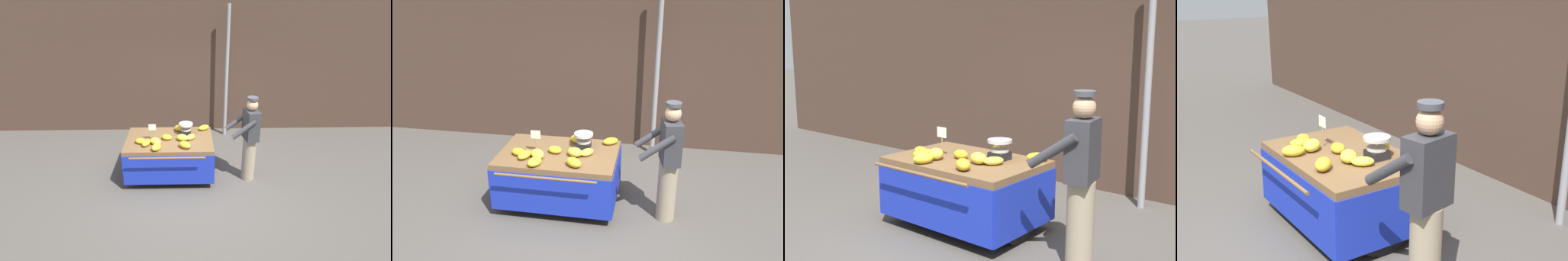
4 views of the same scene
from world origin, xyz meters
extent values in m
plane|color=#514C47|center=(0.00, 0.00, 0.00)|extent=(60.00, 60.00, 0.00)
cube|color=#473328|center=(0.00, 2.85, 1.90)|extent=(16.00, 0.24, 3.80)
cube|color=brown|center=(-0.51, 0.42, 0.78)|extent=(1.69, 1.13, 0.08)
cylinder|color=black|center=(-1.27, 0.42, 0.35)|extent=(0.05, 0.70, 0.70)
cylinder|color=#B7B7BC|center=(-1.30, 0.42, 0.35)|extent=(0.01, 0.13, 0.13)
cylinder|color=black|center=(0.26, 0.42, 0.35)|extent=(0.05, 0.70, 0.70)
cylinder|color=#B7B7BC|center=(0.29, 0.42, 0.35)|extent=(0.01, 0.13, 0.13)
cylinder|color=#4C4742|center=(-0.51, 0.90, 0.37)|extent=(0.05, 0.05, 0.74)
cube|color=#192DB2|center=(-0.51, -0.15, 0.44)|extent=(1.69, 0.02, 0.60)
cube|color=#192DB2|center=(-0.51, 0.98, 0.44)|extent=(1.69, 0.02, 0.60)
cube|color=#192DB2|center=(-1.35, 0.42, 0.44)|extent=(0.02, 1.13, 0.60)
cube|color=#192DB2|center=(0.34, 0.42, 0.44)|extent=(0.02, 1.13, 0.60)
cylinder|color=brown|center=(-0.51, -0.33, 0.80)|extent=(1.35, 0.04, 0.04)
cube|color=black|center=(-0.18, 0.63, 0.86)|extent=(0.20, 0.20, 0.09)
cylinder|color=#B7B7BC|center=(-0.18, 0.63, 0.96)|extent=(0.02, 0.02, 0.11)
cylinder|color=#B7B7BC|center=(-0.18, 0.63, 1.04)|extent=(0.28, 0.28, 0.04)
cylinder|color=#B7B7BC|center=(-0.18, 0.63, 0.93)|extent=(0.21, 0.21, 0.03)
cylinder|color=#997A51|center=(-0.82, 0.36, 0.93)|extent=(0.01, 0.01, 0.22)
cube|color=white|center=(-0.82, 0.35, 1.10)|extent=(0.14, 0.01, 0.12)
ellipsoid|color=yellow|center=(-0.25, 0.33, 0.88)|extent=(0.28, 0.25, 0.13)
ellipsoid|color=gold|center=(-1.04, 0.22, 0.87)|extent=(0.25, 0.22, 0.10)
ellipsoid|color=gold|center=(0.19, 0.83, 0.87)|extent=(0.28, 0.26, 0.10)
ellipsoid|color=yellow|center=(-0.72, -0.05, 0.88)|extent=(0.23, 0.27, 0.12)
ellipsoid|color=yellow|center=(-0.09, 0.40, 0.86)|extent=(0.24, 0.27, 0.09)
ellipsoid|color=gold|center=(-0.29, 0.77, 0.88)|extent=(0.31, 0.26, 0.13)
ellipsoid|color=gold|center=(-0.20, 0.02, 0.88)|extent=(0.29, 0.28, 0.12)
ellipsoid|color=yellow|center=(-0.75, 0.18, 0.88)|extent=(0.28, 0.29, 0.13)
ellipsoid|color=gold|center=(-0.92, 0.15, 0.87)|extent=(0.21, 0.28, 0.10)
ellipsoid|color=gold|center=(-0.55, 0.39, 0.87)|extent=(0.24, 0.21, 0.10)
cylinder|color=gray|center=(1.05, 0.26, 0.44)|extent=(0.26, 0.26, 0.88)
cube|color=#333338|center=(1.05, 0.26, 1.17)|extent=(0.29, 0.41, 0.58)
sphere|color=tan|center=(1.05, 0.26, 1.56)|extent=(0.21, 0.21, 0.21)
cylinder|color=#3F3F47|center=(1.05, 0.26, 1.69)|extent=(0.20, 0.20, 0.05)
cylinder|color=#333338|center=(0.88, 0.01, 1.18)|extent=(0.49, 0.17, 0.37)
cylinder|color=#333338|center=(0.81, 0.42, 1.18)|extent=(0.49, 0.17, 0.37)
camera|label=1|loc=(-0.14, -5.47, 3.65)|focal=30.58mm
camera|label=2|loc=(0.83, -4.63, 3.27)|focal=36.67mm
camera|label=3|loc=(3.17, -3.79, 2.18)|focal=46.18mm
camera|label=4|loc=(3.71, -2.03, 2.57)|focal=45.34mm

